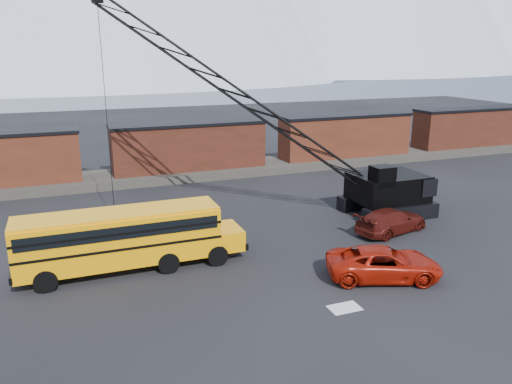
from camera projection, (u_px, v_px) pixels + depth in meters
ground at (295, 273)px, 25.41m from camera, size 160.00×160.00×0.00m
gravel_berm at (190, 172)px, 45.04m from camera, size 120.00×5.00×0.70m
boxcar_mid at (189, 146)px, 44.38m from camera, size 13.70×3.10×4.17m
boxcar_east_near at (345, 135)px, 49.95m from camera, size 13.70×3.10×4.17m
boxcar_east_far at (470, 127)px, 55.52m from camera, size 13.70×3.10×4.17m
snow_patch at (345, 308)px, 22.00m from camera, size 1.40×0.90×0.02m
school_bus at (127, 237)px, 25.39m from camera, size 11.65×2.65×3.19m
red_pickup at (384, 263)px, 24.71m from camera, size 6.21×4.41×1.57m
maroon_suv at (391, 221)px, 31.01m from camera, size 5.53×3.34×1.50m
crawler_crane at (241, 97)px, 31.89m from camera, size 21.01×8.43×14.52m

